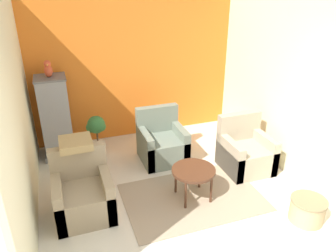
{
  "coord_description": "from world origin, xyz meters",
  "views": [
    {
      "loc": [
        -1.41,
        -2.17,
        2.93
      ],
      "look_at": [
        0.0,
        1.83,
        0.96
      ],
      "focal_mm": 35.0,
      "sensor_mm": 36.0,
      "label": 1
    }
  ],
  "objects_px": {
    "armchair_right": "(245,153)",
    "armchair_middle": "(162,144)",
    "wicker_basket": "(307,209)",
    "coffee_table": "(194,172)",
    "parrot": "(48,69)",
    "potted_plant": "(97,131)",
    "armchair_left": "(83,195)",
    "birdcage": "(56,118)"
  },
  "relations": [
    {
      "from": "armchair_left",
      "to": "potted_plant",
      "type": "bearing_deg",
      "value": 75.31
    },
    {
      "from": "coffee_table",
      "to": "potted_plant",
      "type": "bearing_deg",
      "value": 121.22
    },
    {
      "from": "parrot",
      "to": "armchair_left",
      "type": "bearing_deg",
      "value": -82.84
    },
    {
      "from": "potted_plant",
      "to": "wicker_basket",
      "type": "height_order",
      "value": "potted_plant"
    },
    {
      "from": "parrot",
      "to": "potted_plant",
      "type": "height_order",
      "value": "parrot"
    },
    {
      "from": "coffee_table",
      "to": "birdcage",
      "type": "xyz_separation_m",
      "value": [
        -1.72,
        1.95,
        0.28
      ]
    },
    {
      "from": "potted_plant",
      "to": "parrot",
      "type": "bearing_deg",
      "value": 165.34
    },
    {
      "from": "coffee_table",
      "to": "wicker_basket",
      "type": "relative_size",
      "value": 1.35
    },
    {
      "from": "armchair_middle",
      "to": "parrot",
      "type": "xyz_separation_m",
      "value": [
        -1.66,
        0.75,
        1.27
      ]
    },
    {
      "from": "armchair_middle",
      "to": "birdcage",
      "type": "height_order",
      "value": "birdcage"
    },
    {
      "from": "birdcage",
      "to": "potted_plant",
      "type": "xyz_separation_m",
      "value": [
        0.64,
        -0.17,
        -0.28
      ]
    },
    {
      "from": "armchair_right",
      "to": "wicker_basket",
      "type": "bearing_deg",
      "value": -86.19
    },
    {
      "from": "coffee_table",
      "to": "parrot",
      "type": "distance_m",
      "value": 2.83
    },
    {
      "from": "birdcage",
      "to": "parrot",
      "type": "relative_size",
      "value": 5.07
    },
    {
      "from": "armchair_left",
      "to": "birdcage",
      "type": "height_order",
      "value": "birdcage"
    },
    {
      "from": "coffee_table",
      "to": "parrot",
      "type": "height_order",
      "value": "parrot"
    },
    {
      "from": "armchair_right",
      "to": "armchair_middle",
      "type": "relative_size",
      "value": 1.0
    },
    {
      "from": "birdcage",
      "to": "parrot",
      "type": "bearing_deg",
      "value": 90.0
    },
    {
      "from": "coffee_table",
      "to": "parrot",
      "type": "xyz_separation_m",
      "value": [
        -1.72,
        1.95,
        1.13
      ]
    },
    {
      "from": "coffee_table",
      "to": "armchair_left",
      "type": "distance_m",
      "value": 1.52
    },
    {
      "from": "birdcage",
      "to": "potted_plant",
      "type": "relative_size",
      "value": 2.02
    },
    {
      "from": "armchair_middle",
      "to": "armchair_right",
      "type": "bearing_deg",
      "value": -32.25
    },
    {
      "from": "coffee_table",
      "to": "armchair_right",
      "type": "height_order",
      "value": "armchair_right"
    },
    {
      "from": "coffee_table",
      "to": "armchair_left",
      "type": "xyz_separation_m",
      "value": [
        -1.5,
        0.18,
        -0.14
      ]
    },
    {
      "from": "wicker_basket",
      "to": "birdcage",
      "type": "bearing_deg",
      "value": 135.53
    },
    {
      "from": "coffee_table",
      "to": "wicker_basket",
      "type": "height_order",
      "value": "coffee_table"
    },
    {
      "from": "coffee_table",
      "to": "armchair_right",
      "type": "relative_size",
      "value": 0.69
    },
    {
      "from": "birdcage",
      "to": "potted_plant",
      "type": "height_order",
      "value": "birdcage"
    },
    {
      "from": "armchair_right",
      "to": "wicker_basket",
      "type": "relative_size",
      "value": 1.94
    },
    {
      "from": "armchair_left",
      "to": "armchair_middle",
      "type": "relative_size",
      "value": 1.0
    },
    {
      "from": "coffee_table",
      "to": "armchair_middle",
      "type": "height_order",
      "value": "armchair_middle"
    },
    {
      "from": "parrot",
      "to": "wicker_basket",
      "type": "height_order",
      "value": "parrot"
    },
    {
      "from": "parrot",
      "to": "wicker_basket",
      "type": "relative_size",
      "value": 0.62
    },
    {
      "from": "coffee_table",
      "to": "wicker_basket",
      "type": "distance_m",
      "value": 1.54
    },
    {
      "from": "parrot",
      "to": "armchair_middle",
      "type": "bearing_deg",
      "value": -24.48
    },
    {
      "from": "potted_plant",
      "to": "birdcage",
      "type": "bearing_deg",
      "value": 165.53
    },
    {
      "from": "armchair_middle",
      "to": "armchair_left",
      "type": "bearing_deg",
      "value": -144.68
    },
    {
      "from": "coffee_table",
      "to": "parrot",
      "type": "bearing_deg",
      "value": 131.46
    },
    {
      "from": "armchair_right",
      "to": "wicker_basket",
      "type": "xyz_separation_m",
      "value": [
        0.09,
        -1.38,
        -0.12
      ]
    },
    {
      "from": "birdcage",
      "to": "armchair_right",
      "type": "bearing_deg",
      "value": -27.82
    },
    {
      "from": "parrot",
      "to": "birdcage",
      "type": "bearing_deg",
      "value": -90.0
    },
    {
      "from": "coffee_table",
      "to": "armchair_left",
      "type": "relative_size",
      "value": 0.69
    }
  ]
}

